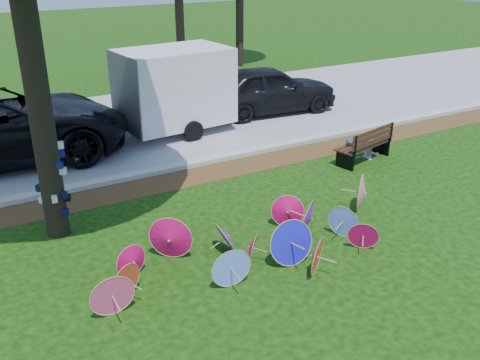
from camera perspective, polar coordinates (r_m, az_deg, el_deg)
The scene contains 10 objects.
ground at distance 9.51m, azimuth 3.39°, elevation -9.82°, with size 90.00×90.00×0.00m, color black.
mulch_strip at distance 13.04m, azimuth -7.36°, elevation -0.20°, with size 90.00×1.00×0.01m, color #472D16.
curb at distance 13.62m, azimuth -8.51°, elevation 1.05°, with size 90.00×0.30×0.12m, color #B7B5AD.
street at distance 17.36m, azimuth -13.61°, elevation 5.45°, with size 90.00×8.00×0.01m, color gray.
parasol_pile at distance 9.80m, azimuth 2.12°, elevation -6.20°, with size 6.48×2.23×0.86m.
dark_pickup at distance 18.32m, azimuth 2.96°, elevation 9.63°, with size 1.90×4.71×1.61m, color black.
cargo_trailer at distance 16.24m, azimuth -6.97°, elevation 9.86°, with size 3.17×2.01×2.82m, color white.
park_bench at distance 14.47m, azimuth 12.95°, elevation 3.79°, with size 1.79×0.68×0.93m, color black, non-canonical shape.
person_left at distance 14.22m, azimuth 11.82°, elevation 4.25°, with size 0.46×0.30×1.26m, color #38414D.
person_right at distance 14.70m, azimuth 13.87°, elevation 4.34°, with size 0.53×0.41×1.08m, color #B5B6BE.
Camera 1 is at (-4.39, -6.60, 5.24)m, focal length 40.00 mm.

